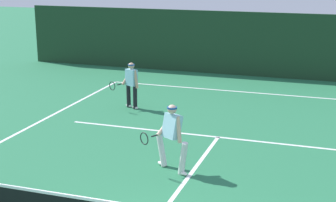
{
  "coord_description": "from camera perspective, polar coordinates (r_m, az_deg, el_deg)",
  "views": [
    {
      "loc": [
        3.03,
        -6.93,
        4.72
      ],
      "look_at": [
        -1.35,
        6.07,
        1.0
      ],
      "focal_mm": 55.74,
      "sensor_mm": 36.0,
      "label": 1
    }
  ],
  "objects": [
    {
      "name": "court_line_baseline_far",
      "position": [
        19.44,
        9.09,
        0.92
      ],
      "size": [
        10.88,
        0.1,
        0.01
      ],
      "primitive_type": "cube",
      "color": "white",
      "rests_on": "ground_plane"
    },
    {
      "name": "court_line_centre",
      "position": [
        11.58,
        1.82,
        -8.87
      ],
      "size": [
        0.1,
        6.4,
        0.01
      ],
      "primitive_type": "cube",
      "color": "white",
      "rests_on": "ground_plane"
    },
    {
      "name": "player_near",
      "position": [
        11.91,
        0.39,
        -3.71
      ],
      "size": [
        1.15,
        0.81,
        1.58
      ],
      "rotation": [
        0.0,
        0.0,
        2.6
      ],
      "color": "silver",
      "rests_on": "ground_plane"
    },
    {
      "name": "back_fence_windscreen",
      "position": [
        21.97,
        10.53,
        6.04
      ],
      "size": [
        21.63,
        0.12,
        2.67
      ],
      "primitive_type": "cube",
      "color": "#1C3922",
      "rests_on": "ground_plane"
    },
    {
      "name": "court_line_service",
      "position": [
        14.46,
        5.5,
        -3.95
      ],
      "size": [
        8.87,
        0.1,
        0.01
      ],
      "primitive_type": "cube",
      "color": "white",
      "rests_on": "ground_plane"
    },
    {
      "name": "player_far",
      "position": [
        17.03,
        -4.05,
        1.92
      ],
      "size": [
        0.95,
        0.8,
        1.52
      ],
      "rotation": [
        0.0,
        0.0,
        2.68
      ],
      "color": "black",
      "rests_on": "ground_plane"
    }
  ]
}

